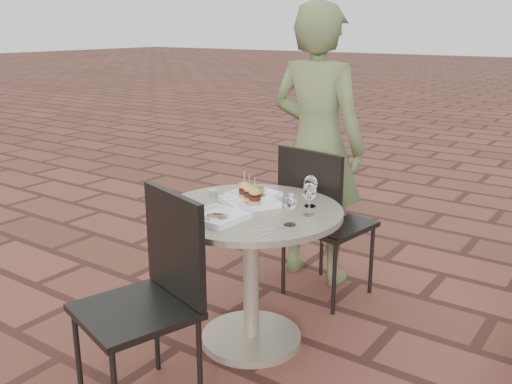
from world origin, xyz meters
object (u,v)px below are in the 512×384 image
Objects in this scene: plate_salmon at (253,194)px; plate_sliders at (249,198)px; chair_near at (154,283)px; diner at (317,146)px; chair_far at (320,212)px; plate_tuna at (217,216)px; cafe_table at (251,255)px.

plate_sliders is (0.06, -0.11, 0.02)m from plate_salmon.
chair_near is 2.82× the size of plate_sliders.
diner is at bearing 93.40° from plate_salmon.
chair_near is (-0.11, -1.24, 0.00)m from chair_far.
diner is 7.26× the size of plate_tuna.
plate_tuna reaches higher than cafe_table.
diner is at bearing 95.70° from plate_tuna.
chair_far reaches higher than cafe_table.
cafe_table is at bearing -48.38° from plate_sliders.
diner reaches higher than plate_salmon.
plate_sliders is 1.37× the size of plate_tuna.
cafe_table is 0.97× the size of chair_far.
chair_near is at bearing -91.66° from plate_sliders.
plate_salmon is at bearing 109.73° from chair_near.
plate_tuna is (0.01, -0.27, -0.02)m from plate_sliders.
plate_salmon reaches higher than cafe_table.
plate_sliders is (-0.09, -0.58, 0.21)m from chair_far.
cafe_table is 1.00m from diner.
plate_salmon is at bearing 94.03° from diner.
chair_near is 0.80m from plate_salmon.
diner is (-0.19, 0.29, 0.32)m from chair_far.
plate_sliders is at bearing 131.62° from cafe_table.
cafe_table is 2.73× the size of plate_sliders.
chair_far reaches higher than plate_salmon.
diner is at bearing 96.71° from plate_sliders.
plate_salmon is at bearing 81.34° from chair_far.
diner reaches higher than chair_far.
cafe_table is 3.75× the size of plate_tuna.
chair_near is 3.81× the size of plate_salmon.
diner reaches higher than chair_near.
plate_salmon is 1.02× the size of plate_tuna.
cafe_table is 0.33m from plate_salmon.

